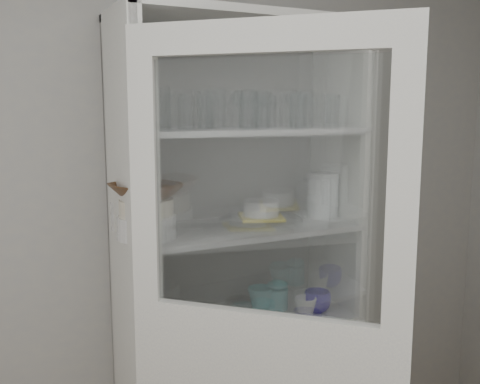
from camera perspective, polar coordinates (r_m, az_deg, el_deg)
name	(u,v)px	position (r m, az deg, el deg)	size (l,w,h in m)	color
wall_back	(176,211)	(2.34, -6.81, -1.99)	(3.60, 0.02, 2.60)	#999999
pantry_cabinet	(234,295)	(2.36, -0.67, -10.88)	(1.00, 0.45, 2.10)	silver
cupboard_door	(263,379)	(1.83, 2.48, -19.35)	(0.68, 0.65, 2.00)	silver
tumbler_0	(149,111)	(1.92, -9.71, 8.52)	(0.07, 0.07, 0.14)	silver
tumbler_1	(160,109)	(1.91, -8.54, 8.74)	(0.08, 0.08, 0.15)	silver
tumbler_2	(249,110)	(2.06, 0.98, 8.73)	(0.07, 0.07, 0.15)	silver
tumbler_3	(260,110)	(2.06, 2.19, 8.76)	(0.07, 0.07, 0.15)	silver
tumbler_4	(298,111)	(2.14, 6.26, 8.60)	(0.07, 0.07, 0.14)	silver
tumbler_5	(304,110)	(2.18, 6.89, 8.69)	(0.07, 0.07, 0.15)	silver
tumbler_6	(331,111)	(2.25, 9.71, 8.48)	(0.07, 0.07, 0.14)	silver
tumbler_7	(187,112)	(2.07, -5.73, 8.51)	(0.07, 0.07, 0.13)	silver
tumbler_8	(207,110)	(2.10, -3.58, 8.70)	(0.07, 0.07, 0.14)	silver
tumbler_9	(216,109)	(2.11, -2.58, 8.87)	(0.08, 0.08, 0.16)	silver
tumbler_10	(268,111)	(2.26, 3.05, 8.57)	(0.07, 0.07, 0.13)	silver
goblet_0	(143,108)	(2.13, -10.27, 8.86)	(0.07, 0.07, 0.16)	silver
goblet_1	(240,107)	(2.30, -0.03, 9.05)	(0.08, 0.08, 0.17)	silver
goblet_2	(253,109)	(2.29, 1.38, 8.84)	(0.07, 0.07, 0.15)	silver
goblet_3	(293,107)	(2.43, 5.71, 9.05)	(0.08, 0.08, 0.18)	silver
plate_stack_front	(147,227)	(2.03, -9.91, -3.68)	(0.22, 0.22, 0.08)	silver
plate_stack_back	(135,215)	(2.19, -11.17, -2.42)	(0.19, 0.19, 0.11)	silver
cream_bowl	(146,207)	(2.01, -9.96, -1.64)	(0.20, 0.20, 0.06)	beige
terracotta_bowl	(146,191)	(2.00, -10.01, 0.10)	(0.25, 0.25, 0.06)	#442814
glass_platter	(261,221)	(2.26, 2.29, -3.09)	(0.36, 0.36, 0.02)	silver
yellow_trivet	(261,217)	(2.26, 2.29, -2.69)	(0.18, 0.18, 0.01)	gold
white_ramekin	(261,208)	(2.25, 2.30, -1.72)	(0.15, 0.15, 0.06)	silver
grey_bowl_stack	(323,195)	(2.39, 8.82, -0.34)	(0.13, 0.13, 0.20)	silver
mug_blue	(317,301)	(2.40, 8.24, -11.47)	(0.12, 0.12, 0.09)	#100B88
mug_teal	(260,299)	(2.40, 2.17, -11.30)	(0.11, 0.11, 0.10)	teal
mug_white	(305,307)	(2.34, 6.99, -12.08)	(0.09, 0.09, 0.09)	silver
teal_jar	(278,297)	(2.42, 4.02, -11.06)	(0.09, 0.09, 0.11)	teal
measuring_cups	(218,325)	(2.21, -2.41, -14.03)	(0.10, 0.10, 0.04)	silver
white_canister	(143,316)	(2.22, -10.29, -12.92)	(0.10, 0.10, 0.12)	silver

